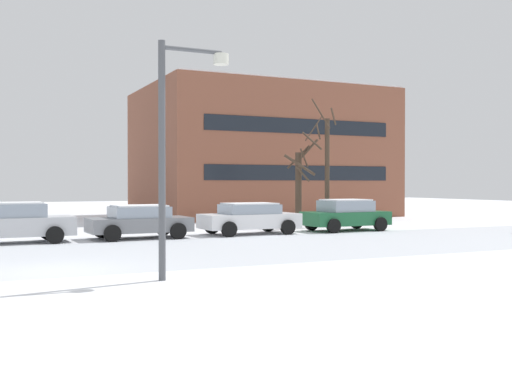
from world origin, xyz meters
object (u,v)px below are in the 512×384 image
Objects in this scene: street_lamp at (175,134)px; parked_car_green at (346,215)px; parked_car_white at (250,218)px; parked_car_gray at (139,221)px; parked_car_silver at (9,222)px.

parked_car_green is (11.53, 10.44, -2.58)m from street_lamp.
parked_car_green is at bearing -1.73° from parked_car_white.
parked_car_white is 1.07× the size of parked_car_green.
parked_car_green is at bearing -0.92° from parked_car_gray.
parked_car_silver reaches higher than parked_car_white.
parked_car_gray is at bearing 79.83° from street_lamp.
parked_car_white is at bearing -0.22° from parked_car_silver.
street_lamp reaches higher than parked_car_green.
parked_car_silver is 1.08× the size of parked_car_white.
parked_car_silver is 4.82m from parked_car_gray.
parked_car_silver is 1.15× the size of parked_car_gray.
parked_car_gray is (1.90, 10.60, -2.63)m from street_lamp.
parked_car_silver is at bearing 179.66° from parked_car_gray.
street_lamp reaches higher than parked_car_silver.
street_lamp is 12.81m from parked_car_white.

